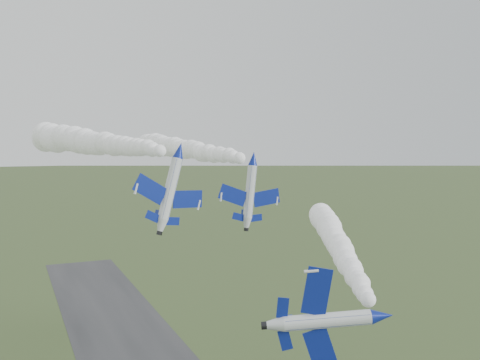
# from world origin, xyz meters

# --- Properties ---
(jet_lead) EXTENTS (7.97, 13.14, 11.38)m
(jet_lead) POSITION_xyz_m (11.07, -4.87, 28.05)
(jet_lead) COLOR silver
(smoke_trail_jet_lead) EXTENTS (26.64, 52.66, 4.88)m
(smoke_trail_jet_lead) POSITION_xyz_m (24.65, 23.42, 29.49)
(smoke_trail_jet_lead) COLOR white
(jet_pair_left) EXTENTS (10.29, 12.52, 3.94)m
(jet_pair_left) POSITION_xyz_m (-3.03, 19.78, 44.97)
(jet_pair_left) COLOR silver
(smoke_trail_jet_pair_left) EXTENTS (18.82, 55.32, 5.73)m
(smoke_trail_jet_pair_left) POSITION_xyz_m (-10.45, 49.37, 46.00)
(smoke_trail_jet_pair_left) COLOR white
(jet_pair_right) EXTENTS (9.25, 11.21, 2.82)m
(jet_pair_right) POSITION_xyz_m (7.57, 19.28, 43.78)
(jet_pair_right) COLOR silver
(smoke_trail_jet_pair_right) EXTENTS (5.24, 58.15, 4.79)m
(smoke_trail_jet_pair_right) POSITION_xyz_m (7.15, 50.93, 44.73)
(smoke_trail_jet_pair_right) COLOR white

